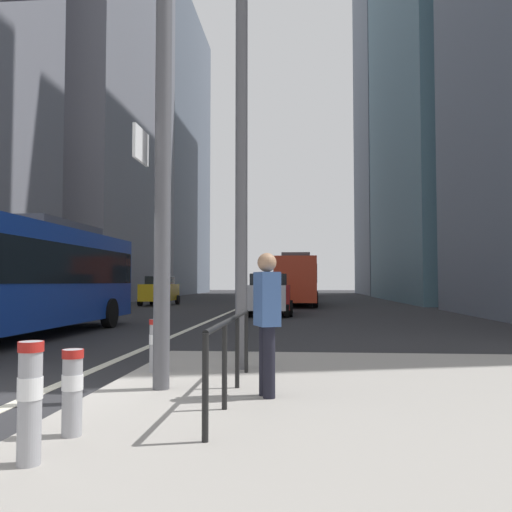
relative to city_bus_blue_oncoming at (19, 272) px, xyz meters
name	(u,v)px	position (x,y,z in m)	size (l,w,h in m)	color
ground_plane	(227,313)	(4.06, 12.70, -1.84)	(160.00, 160.00, 0.00)	#28282B
median_island	(478,423)	(9.56, -8.30, -1.76)	(9.00, 10.00, 0.15)	gray
lane_centre_line	(247,305)	(4.06, 22.70, -1.83)	(0.20, 80.00, 0.01)	beige
office_tower_left_mid	(78,110)	(-11.94, 31.43, 14.98)	(12.68, 20.37, 33.63)	gray
office_tower_left_far	(154,152)	(-11.94, 56.57, 17.42)	(11.32, 24.12, 38.51)	slate
office_tower_right_mid	(454,14)	(21.06, 32.30, 22.80)	(11.46, 24.60, 49.27)	slate
office_tower_right_far	(402,76)	(21.06, 55.82, 26.48)	(10.96, 16.91, 56.64)	slate
city_bus_blue_oncoming	(19,272)	(0.00, 0.00, 0.00)	(2.73, 11.83, 3.40)	#14389E
city_bus_red_receding	(297,278)	(7.48, 22.63, 0.00)	(2.78, 11.44, 3.40)	red
city_bus_red_distant	(296,280)	(7.30, 46.03, 0.00)	(2.71, 11.14, 3.40)	red
car_oncoming_mid	(160,291)	(-1.77, 21.60, -0.85)	(2.05, 4.18, 1.94)	gold
car_receding_near	(271,294)	(6.33, 11.62, -0.85)	(2.08, 4.57, 1.94)	maroon
car_receding_far	(268,294)	(6.21, 10.99, -0.85)	(2.06, 4.28, 1.94)	silver
street_lamp_post	(242,58)	(6.74, -5.48, 3.45)	(5.50, 0.32, 8.00)	#56565B
bollard_left	(30,396)	(5.61, -10.16, -1.16)	(0.20, 0.20, 0.94)	#99999E
bollard_right	(72,387)	(5.61, -9.38, -1.25)	(0.20, 0.20, 0.79)	#99999E
bollard_back	(155,343)	(5.44, -5.91, -1.23)	(0.20, 0.20, 0.82)	#99999E
pedestrian_railing	(232,339)	(6.86, -7.64, -0.98)	(0.06, 3.71, 0.98)	black
pedestrian_walking	(267,316)	(7.29, -7.56, -0.70)	(0.36, 0.44, 1.77)	black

